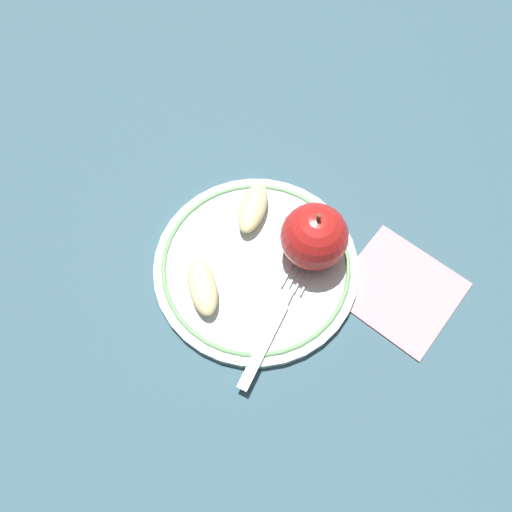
# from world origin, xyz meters

# --- Properties ---
(ground_plane) EXTENTS (2.00, 2.00, 0.00)m
(ground_plane) POSITION_xyz_m (0.00, 0.00, 0.00)
(ground_plane) COLOR #345461
(plate) EXTENTS (0.25, 0.25, 0.01)m
(plate) POSITION_xyz_m (-0.01, 0.01, 0.01)
(plate) COLOR silver
(plate) RESTS_ON ground_plane
(apple_red_whole) EXTENTS (0.08, 0.08, 0.09)m
(apple_red_whole) POSITION_xyz_m (0.04, 0.06, 0.05)
(apple_red_whole) COLOR red
(apple_red_whole) RESTS_ON plate
(apple_slice_front) EXTENTS (0.07, 0.08, 0.02)m
(apple_slice_front) POSITION_xyz_m (-0.04, -0.05, 0.03)
(apple_slice_front) COLOR beige
(apple_slice_front) RESTS_ON plate
(apple_slice_back) EXTENTS (0.05, 0.08, 0.02)m
(apple_slice_back) POSITION_xyz_m (-0.04, 0.07, 0.03)
(apple_slice_back) COLOR beige
(apple_slice_back) RESTS_ON plate
(fork) EXTENTS (0.03, 0.19, 0.00)m
(fork) POSITION_xyz_m (0.05, -0.04, 0.02)
(fork) COLOR silver
(fork) RESTS_ON plate
(napkin_folded) EXTENTS (0.15, 0.14, 0.01)m
(napkin_folded) POSITION_xyz_m (0.16, 0.07, 0.00)
(napkin_folded) COLOR #C68F95
(napkin_folded) RESTS_ON ground_plane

